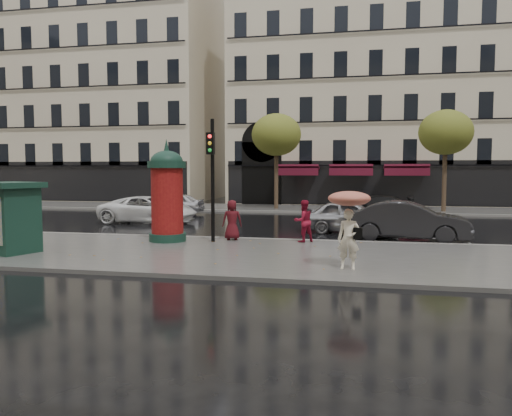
% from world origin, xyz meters
% --- Properties ---
extents(ground, '(160.00, 160.00, 0.00)m').
position_xyz_m(ground, '(0.00, 0.00, 0.00)').
color(ground, black).
rests_on(ground, ground).
extents(near_sidewalk, '(90.00, 7.00, 0.12)m').
position_xyz_m(near_sidewalk, '(0.00, -0.50, 0.06)').
color(near_sidewalk, '#474744').
rests_on(near_sidewalk, ground).
extents(far_sidewalk, '(90.00, 6.00, 0.12)m').
position_xyz_m(far_sidewalk, '(0.00, 19.00, 0.06)').
color(far_sidewalk, '#474744').
rests_on(far_sidewalk, ground).
extents(near_kerb, '(90.00, 0.25, 0.14)m').
position_xyz_m(near_kerb, '(0.00, 3.00, 0.07)').
color(near_kerb, slate).
rests_on(near_kerb, ground).
extents(far_kerb, '(90.00, 0.25, 0.14)m').
position_xyz_m(far_kerb, '(0.00, 16.00, 0.07)').
color(far_kerb, slate).
rests_on(far_kerb, ground).
extents(zebra_crossing, '(3.60, 11.75, 0.01)m').
position_xyz_m(zebra_crossing, '(6.00, 9.60, 0.01)').
color(zebra_crossing, silver).
rests_on(zebra_crossing, ground).
extents(bldg_far_corner, '(26.00, 14.00, 22.90)m').
position_xyz_m(bldg_far_corner, '(6.00, 30.00, 11.31)').
color(bldg_far_corner, '#B7A88C').
rests_on(bldg_far_corner, ground).
extents(bldg_far_left, '(24.00, 14.00, 22.90)m').
position_xyz_m(bldg_far_left, '(-22.00, 30.00, 11.31)').
color(bldg_far_left, '#B7A88C').
rests_on(bldg_far_left, ground).
extents(tree_far_left, '(3.40, 3.40, 6.64)m').
position_xyz_m(tree_far_left, '(-2.00, 18.00, 5.17)').
color(tree_far_left, '#38281C').
rests_on(tree_far_left, ground).
extents(tree_far_right, '(3.40, 3.40, 6.64)m').
position_xyz_m(tree_far_right, '(9.00, 18.00, 5.17)').
color(tree_far_right, '#38281C').
rests_on(tree_far_right, ground).
extents(woman_umbrella, '(1.14, 1.14, 2.19)m').
position_xyz_m(woman_umbrella, '(3.33, -2.42, 1.56)').
color(woman_umbrella, '#F7EACB').
rests_on(woman_umbrella, near_sidewalk).
extents(woman_red, '(0.96, 0.92, 1.57)m').
position_xyz_m(woman_red, '(1.58, 2.40, 0.90)').
color(woman_red, maroon).
rests_on(woman_red, near_sidewalk).
extents(man_burgundy, '(0.86, 0.68, 1.54)m').
position_xyz_m(man_burgundy, '(-1.16, 2.40, 0.89)').
color(man_burgundy, '#480E14').
rests_on(man_burgundy, near_sidewalk).
extents(morris_column, '(1.43, 1.43, 3.84)m').
position_xyz_m(morris_column, '(-3.48, 1.64, 1.96)').
color(morris_column, '#133125').
rests_on(morris_column, near_sidewalk).
extents(traffic_light, '(0.29, 0.42, 4.55)m').
position_xyz_m(traffic_light, '(-1.74, 1.71, 2.88)').
color(traffic_light, black).
rests_on(traffic_light, near_sidewalk).
extents(newsstand, '(2.32, 2.13, 2.29)m').
position_xyz_m(newsstand, '(-7.54, -1.87, 1.30)').
color(newsstand, '#133125').
rests_on(newsstand, near_sidewalk).
extents(car_silver, '(4.43, 2.16, 1.46)m').
position_xyz_m(car_silver, '(3.26, 6.35, 0.73)').
color(car_silver, '#A2A2A7').
rests_on(car_silver, ground).
extents(car_darkgrey, '(4.90, 2.26, 1.56)m').
position_xyz_m(car_darkgrey, '(5.53, 4.41, 0.78)').
color(car_darkgrey, black).
rests_on(car_darkgrey, ground).
extents(car_white, '(5.13, 2.41, 1.42)m').
position_xyz_m(car_white, '(-7.24, 8.43, 0.71)').
color(car_white, white).
rests_on(car_white, ground).
extents(car_black, '(4.51, 1.89, 1.30)m').
position_xyz_m(car_black, '(4.44, 13.91, 0.65)').
color(car_black, black).
rests_on(car_black, ground).
extents(car_far_silver, '(3.90, 1.61, 1.32)m').
position_xyz_m(car_far_silver, '(-8.00, 13.97, 0.66)').
color(car_far_silver, silver).
rests_on(car_far_silver, ground).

